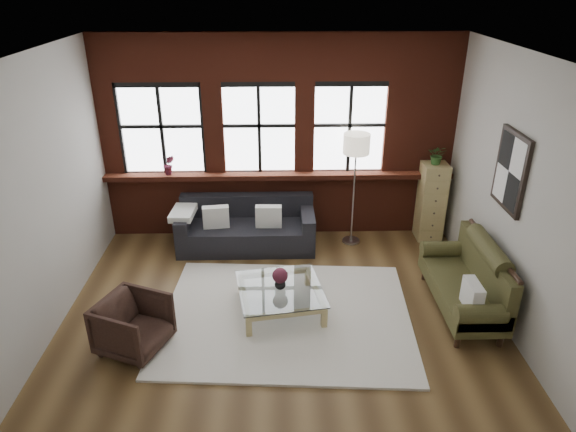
{
  "coord_description": "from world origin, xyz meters",
  "views": [
    {
      "loc": [
        -0.05,
        -5.3,
        3.97
      ],
      "look_at": [
        0.1,
        0.6,
        1.15
      ],
      "focal_mm": 32.0,
      "sensor_mm": 36.0,
      "label": 1
    }
  ],
  "objects_px": {
    "armchair": "(133,325)",
    "coffee_table": "(280,300)",
    "vase": "(280,283)",
    "floor_lamp": "(354,186)",
    "drawer_chest": "(431,202)",
    "dark_sofa": "(246,225)",
    "vintage_settee": "(463,279)"
  },
  "relations": [
    {
      "from": "armchair",
      "to": "coffee_table",
      "type": "xyz_separation_m",
      "value": [
        1.68,
        0.69,
        -0.16
      ]
    },
    {
      "from": "vase",
      "to": "floor_lamp",
      "type": "relative_size",
      "value": 0.08
    },
    {
      "from": "drawer_chest",
      "to": "floor_lamp",
      "type": "distance_m",
      "value": 1.33
    },
    {
      "from": "floor_lamp",
      "to": "drawer_chest",
      "type": "bearing_deg",
      "value": 5.65
    },
    {
      "from": "coffee_table",
      "to": "vase",
      "type": "distance_m",
      "value": 0.25
    },
    {
      "from": "vase",
      "to": "floor_lamp",
      "type": "bearing_deg",
      "value": 57.76
    },
    {
      "from": "dark_sofa",
      "to": "armchair",
      "type": "bearing_deg",
      "value": -115.87
    },
    {
      "from": "dark_sofa",
      "to": "drawer_chest",
      "type": "xyz_separation_m",
      "value": [
        2.96,
        0.25,
        0.25
      ]
    },
    {
      "from": "dark_sofa",
      "to": "vintage_settee",
      "type": "xyz_separation_m",
      "value": [
        2.82,
        -1.76,
        0.07
      ]
    },
    {
      "from": "vase",
      "to": "drawer_chest",
      "type": "distance_m",
      "value": 3.15
    },
    {
      "from": "dark_sofa",
      "to": "drawer_chest",
      "type": "bearing_deg",
      "value": 4.8
    },
    {
      "from": "drawer_chest",
      "to": "floor_lamp",
      "type": "height_order",
      "value": "floor_lamp"
    },
    {
      "from": "dark_sofa",
      "to": "vintage_settee",
      "type": "distance_m",
      "value": 3.33
    },
    {
      "from": "drawer_chest",
      "to": "coffee_table",
      "type": "bearing_deg",
      "value": -141.04
    },
    {
      "from": "coffee_table",
      "to": "floor_lamp",
      "type": "distance_m",
      "value": 2.34
    },
    {
      "from": "vintage_settee",
      "to": "drawer_chest",
      "type": "height_order",
      "value": "drawer_chest"
    },
    {
      "from": "floor_lamp",
      "to": "coffee_table",
      "type": "bearing_deg",
      "value": -122.24
    },
    {
      "from": "vintage_settee",
      "to": "floor_lamp",
      "type": "height_order",
      "value": "floor_lamp"
    },
    {
      "from": "vase",
      "to": "floor_lamp",
      "type": "xyz_separation_m",
      "value": [
        1.17,
        1.85,
        0.56
      ]
    },
    {
      "from": "vase",
      "to": "drawer_chest",
      "type": "height_order",
      "value": "drawer_chest"
    },
    {
      "from": "armchair",
      "to": "vase",
      "type": "distance_m",
      "value": 1.82
    },
    {
      "from": "vintage_settee",
      "to": "floor_lamp",
      "type": "xyz_separation_m",
      "value": [
        -1.14,
        1.88,
        0.52
      ]
    },
    {
      "from": "dark_sofa",
      "to": "drawer_chest",
      "type": "relative_size",
      "value": 1.67
    },
    {
      "from": "armchair",
      "to": "floor_lamp",
      "type": "distance_m",
      "value": 3.88
    },
    {
      "from": "coffee_table",
      "to": "drawer_chest",
      "type": "height_order",
      "value": "drawer_chest"
    },
    {
      "from": "vase",
      "to": "floor_lamp",
      "type": "distance_m",
      "value": 2.26
    },
    {
      "from": "dark_sofa",
      "to": "vase",
      "type": "xyz_separation_m",
      "value": [
        0.51,
        -1.73,
        0.03
      ]
    },
    {
      "from": "armchair",
      "to": "floor_lamp",
      "type": "height_order",
      "value": "floor_lamp"
    },
    {
      "from": "vintage_settee",
      "to": "floor_lamp",
      "type": "distance_m",
      "value": 2.26
    },
    {
      "from": "floor_lamp",
      "to": "armchair",
      "type": "bearing_deg",
      "value": -138.31
    },
    {
      "from": "armchair",
      "to": "coffee_table",
      "type": "bearing_deg",
      "value": -45.12
    },
    {
      "from": "vase",
      "to": "coffee_table",
      "type": "bearing_deg",
      "value": 45.0
    }
  ]
}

